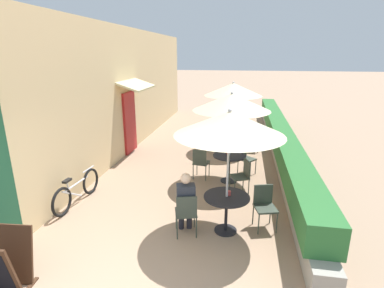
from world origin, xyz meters
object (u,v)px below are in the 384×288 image
Objects in this scene: patio_umbrella_near at (229,123)px; coffee_cup_far at (233,129)px; patio_umbrella_far at (233,89)px; seated_patron_near_right at (186,200)px; cafe_chair_mid_left at (242,174)px; coffee_cup_mid at (228,153)px; patio_table_near at (226,205)px; cafe_chair_mid_back at (201,161)px; bicycle_leaning at (77,190)px; cafe_chair_mid_right at (245,156)px; cafe_chair_near_right at (186,211)px; patio_umbrella_mid at (232,102)px; patio_table_mid at (229,161)px; cafe_chair_far_right at (254,137)px; cafe_chair_near_left at (264,203)px; coffee_cup_near at (229,193)px; cafe_chair_far_left at (210,135)px; menu_board at (4,263)px; patio_table_far at (231,134)px.

coffee_cup_far is at bearing 90.94° from patio_umbrella_near.
patio_umbrella_far is 27.01× the size of coffee_cup_far.
cafe_chair_mid_left is at bearing 45.41° from seated_patron_near_right.
coffee_cup_mid is (0.64, 2.67, 0.11)m from seated_patron_near_right.
patio_table_near is 1.01× the size of cafe_chair_mid_left.
cafe_chair_mid_back reaches higher than bicycle_leaning.
coffee_cup_mid reaches higher than bicycle_leaning.
patio_table_near is at bearing 45.00° from patio_umbrella_near.
patio_umbrella_near is 3.51m from cafe_chair_mid_right.
patio_umbrella_near reaches higher than cafe_chair_near_right.
seated_patron_near_right is at bearing -104.81° from patio_umbrella_mid.
coffee_cup_mid is at bearing 120.73° from patio_table_mid.
cafe_chair_far_right reaches higher than bicycle_leaning.
cafe_chair_near_left is 5.30m from patio_umbrella_far.
patio_umbrella_near is at bearing 86.50° from cafe_chair_far_right.
patio_umbrella_near is 1.67m from seated_patron_near_right.
coffee_cup_near is 3.55m from bicycle_leaning.
coffee_cup_near is 0.04× the size of patio_umbrella_far.
cafe_chair_mid_back is (-1.14, 0.73, 0.00)m from cafe_chair_mid_left.
cafe_chair_mid_right is at bearing 35.60° from cafe_chair_mid_back.
bicycle_leaning is (-3.49, 0.49, -0.46)m from coffee_cup_near.
bicycle_leaning is at bearing -18.09° from cafe_chair_mid_right.
cafe_chair_far_left is at bearing 100.65° from coffee_cup_near.
cafe_chair_near_right is 2.95m from menu_board.
cafe_chair_far_left is at bearing 76.13° from seated_patron_near_right.
coffee_cup_near is at bearing -61.38° from cafe_chair_mid_back.
cafe_chair_near_right is 1.00× the size of cafe_chair_far_right.
coffee_cup_near is 2.57m from cafe_chair_mid_back.
patio_table_far is at bearing -129.04° from cafe_chair_mid_right.
patio_umbrella_near is at bearing -62.60° from cafe_chair_mid_back.
patio_umbrella_mid is (0.00, 0.00, 1.59)m from patio_table_mid.
patio_table_near is 2.60m from cafe_chair_mid_back.
cafe_chair_mid_back is at bearing -104.21° from patio_table_far.
patio_table_near is 5.48m from patio_umbrella_far.
menu_board is (-3.71, -7.35, -0.07)m from cafe_chair_far_right.
cafe_chair_near_left is 2.81m from patio_umbrella_mid.
patio_umbrella_near is 1.00× the size of patio_umbrella_mid.
cafe_chair_far_left is at bearing 178.77° from coffee_cup_far.
cafe_chair_mid_back is at bearing -85.11° from cafe_chair_far_left.
patio_umbrella_mid is at bearing 5.60° from cafe_chair_mid_back.
seated_patron_near_right is 1.42× the size of patio_table_far.
cafe_chair_far_right is 0.96× the size of menu_board.
cafe_chair_near_left is 9.67× the size of coffee_cup_far.
patio_umbrella_mid is 1.38m from coffee_cup_mid.
patio_umbrella_near is 3.08m from cafe_chair_mid_back.
patio_umbrella_far is (-0.50, 2.17, 1.65)m from cafe_chair_mid_right.
cafe_chair_mid_left is at bearing -82.95° from patio_table_far.
cafe_chair_far_right is at bearing 83.15° from patio_table_near.
patio_table_mid is 2.93m from cafe_chair_far_left.
patio_umbrella_mid reaches higher than cafe_chair_near_left.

